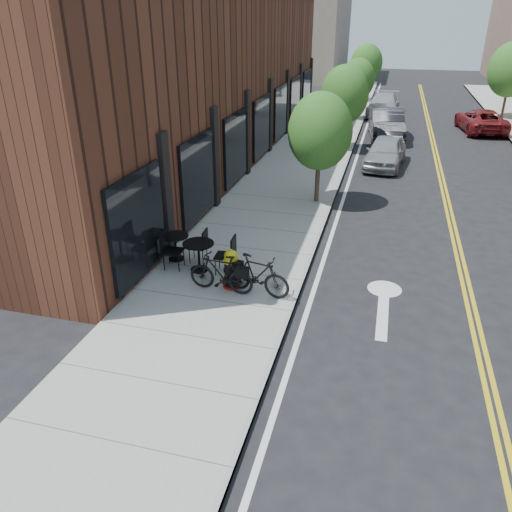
% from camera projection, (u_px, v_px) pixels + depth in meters
% --- Properties ---
extents(ground, '(120.00, 120.00, 0.00)m').
position_uv_depth(ground, '(278.00, 354.00, 10.09)').
color(ground, black).
rests_on(ground, ground).
extents(sidewalk_near, '(4.00, 70.00, 0.12)m').
position_uv_depth(sidewalk_near, '(284.00, 191.00, 19.21)').
color(sidewalk_near, '#9E9B93').
rests_on(sidewalk_near, ground).
extents(building_near, '(5.00, 28.00, 7.00)m').
position_uv_depth(building_near, '(206.00, 81.00, 22.21)').
color(building_near, '#402014').
rests_on(building_near, ground).
extents(bg_building_left, '(8.00, 14.00, 10.00)m').
position_uv_depth(bg_building_left, '(305.00, 26.00, 51.43)').
color(bg_building_left, '#726656').
rests_on(bg_building_left, ground).
extents(tree_near_a, '(2.20, 2.20, 3.81)m').
position_uv_depth(tree_near_a, '(320.00, 132.00, 16.90)').
color(tree_near_a, '#382B1E').
rests_on(tree_near_a, sidewalk_near).
extents(tree_near_b, '(2.30, 2.30, 3.98)m').
position_uv_depth(tree_near_b, '(344.00, 95.00, 23.80)').
color(tree_near_b, '#382B1E').
rests_on(tree_near_b, sidewalk_near).
extents(tree_near_c, '(2.10, 2.10, 3.67)m').
position_uv_depth(tree_near_c, '(358.00, 79.00, 30.83)').
color(tree_near_c, '#382B1E').
rests_on(tree_near_c, sidewalk_near).
extents(tree_near_d, '(2.40, 2.40, 4.11)m').
position_uv_depth(tree_near_d, '(366.00, 64.00, 37.67)').
color(tree_near_d, '#382B1E').
rests_on(tree_near_d, sidewalk_near).
extents(tree_far_c, '(2.80, 2.80, 4.62)m').
position_uv_depth(tree_far_c, '(511.00, 69.00, 31.08)').
color(tree_far_c, '#382B1E').
rests_on(tree_far_c, sidewalk_far).
extents(fire_hydrant, '(0.56, 0.56, 1.01)m').
position_uv_depth(fire_hydrant, '(231.00, 269.00, 12.16)').
color(fire_hydrant, maroon).
rests_on(fire_hydrant, sidewalk_near).
extents(bicycle_left, '(1.66, 0.58, 0.98)m').
position_uv_depth(bicycle_left, '(221.00, 273.00, 11.95)').
color(bicycle_left, black).
rests_on(bicycle_left, sidewalk_near).
extents(bicycle_right, '(1.74, 0.79, 1.01)m').
position_uv_depth(bicycle_right, '(257.00, 275.00, 11.82)').
color(bicycle_right, black).
rests_on(bicycle_right, sidewalk_near).
extents(bistro_set_b, '(1.73, 0.78, 0.93)m').
position_uv_depth(bistro_set_b, '(175.00, 244.00, 13.53)').
color(bistro_set_b, black).
rests_on(bistro_set_b, sidewalk_near).
extents(bistro_set_c, '(1.90, 0.86, 1.02)m').
position_uv_depth(bistro_set_c, '(199.00, 252.00, 12.93)').
color(bistro_set_c, black).
rests_on(bistro_set_c, sidewalk_near).
extents(parked_car_a, '(1.98, 4.03, 1.32)m').
position_uv_depth(parked_car_a, '(385.00, 152.00, 22.16)').
color(parked_car_a, gray).
rests_on(parked_car_a, ground).
extents(parked_car_b, '(2.17, 4.93, 1.57)m').
position_uv_depth(parked_car_b, '(386.00, 124.00, 27.20)').
color(parked_car_b, black).
rests_on(parked_car_b, ground).
extents(parked_car_c, '(2.20, 4.93, 1.40)m').
position_uv_depth(parked_car_c, '(383.00, 105.00, 33.36)').
color(parked_car_c, '#A7A7AB').
rests_on(parked_car_c, ground).
extents(parked_car_far, '(2.73, 4.90, 1.30)m').
position_uv_depth(parked_car_far, '(481.00, 120.00, 28.74)').
color(parked_car_far, maroon).
rests_on(parked_car_far, ground).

